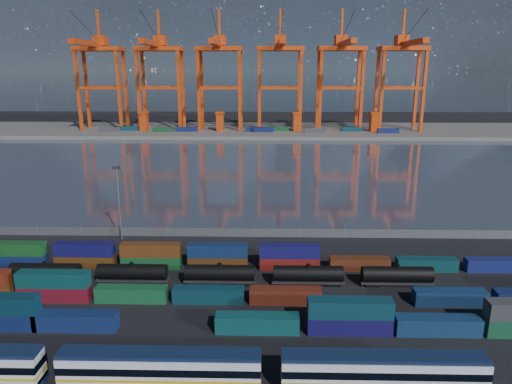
{
  "coord_description": "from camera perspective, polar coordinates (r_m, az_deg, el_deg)",
  "views": [
    {
      "loc": [
        2.23,
        -69.16,
        36.54
      ],
      "look_at": [
        0.0,
        30.0,
        10.0
      ],
      "focal_mm": 32.0,
      "sensor_mm": 36.0,
      "label": 1
    }
  ],
  "objects": [
    {
      "name": "yard_light_mast",
      "position": [
        104.1,
        -16.8,
        -0.85
      ],
      "size": [
        1.6,
        0.4,
        16.6
      ],
      "color": "slate",
      "rests_on": "ground"
    },
    {
      "name": "container_row_south",
      "position": [
        70.17,
        -14.09,
        -14.84
      ],
      "size": [
        140.24,
        2.45,
        5.23
      ],
      "color": "#484B4E",
      "rests_on": "ground"
    },
    {
      "name": "container_row_mid",
      "position": [
        75.71,
        -3.5,
        -12.29
      ],
      "size": [
        128.37,
        2.36,
        5.03
      ],
      "color": "navy",
      "rests_on": "ground"
    },
    {
      "name": "tanker_string",
      "position": [
        82.8,
        -9.97,
        -9.95
      ],
      "size": [
        90.16,
        2.72,
        3.89
      ],
      "color": "black",
      "rests_on": "ground"
    },
    {
      "name": "straddle_carriers",
      "position": [
        270.73,
        0.28,
        8.89
      ],
      "size": [
        140.0,
        7.0,
        11.1
      ],
      "color": "#DA400F",
      "rests_on": "far_quay"
    },
    {
      "name": "ground",
      "position": [
        78.25,
        -0.51,
        -12.86
      ],
      "size": [
        700.0,
        700.0,
        0.0
      ],
      "primitive_type": "plane",
      "color": "black",
      "rests_on": "ground"
    },
    {
      "name": "distant_mountains",
      "position": [
        1680.34,
        3.6,
        21.23
      ],
      "size": [
        2470.0,
        1100.0,
        520.0
      ],
      "color": "#1E2630",
      "rests_on": "ground"
    },
    {
      "name": "waterfront_fence",
      "position": [
        103.48,
        -0.03,
        -5.11
      ],
      "size": [
        160.12,
        0.12,
        2.2
      ],
      "color": "#595B5E",
      "rests_on": "ground"
    },
    {
      "name": "far_quay",
      "position": [
        281.42,
        0.83,
        7.72
      ],
      "size": [
        700.0,
        70.0,
        2.0
      ],
      "primitive_type": "cube",
      "color": "#514F4C",
      "rests_on": "ground"
    },
    {
      "name": "passenger_train",
      "position": [
        58.46,
        -11.87,
        -20.98
      ],
      "size": [
        75.67,
        2.92,
        5.01
      ],
      "color": "silver",
      "rests_on": "ground"
    },
    {
      "name": "container_row_north",
      "position": [
        87.3,
        -1.37,
        -8.34
      ],
      "size": [
        139.86,
        2.29,
        4.88
      ],
      "color": "#101752",
      "rests_on": "ground"
    },
    {
      "name": "quay_containers",
      "position": [
        267.03,
        -1.57,
        7.82
      ],
      "size": [
        172.58,
        10.99,
        2.6
      ],
      "color": "navy",
      "rests_on": "far_quay"
    },
    {
      "name": "gantry_cranes",
      "position": [
        272.55,
        -0.79,
        16.33
      ],
      "size": [
        201.95,
        51.74,
        70.06
      ],
      "color": "#DA400F",
      "rests_on": "ground"
    },
    {
      "name": "harbor_water",
      "position": [
        177.96,
        0.54,
        3.13
      ],
      "size": [
        700.0,
        700.0,
        0.0
      ],
      "primitive_type": "plane",
      "color": "#333B4A",
      "rests_on": "ground"
    }
  ]
}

